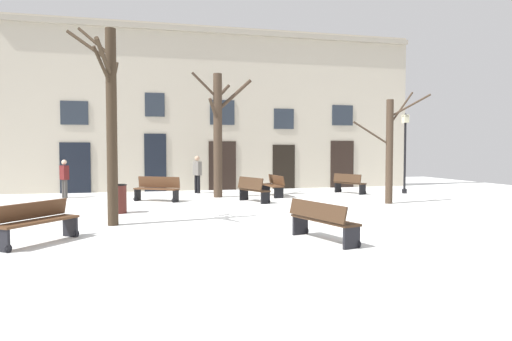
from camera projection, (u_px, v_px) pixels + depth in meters
ground_plane at (270, 216)px, 13.72m from camera, size 32.09×32.09×0.00m
building_facade at (220, 108)px, 22.40m from camera, size 20.05×0.60×7.91m
tree_right_of_center at (110, 120)px, 11.84m from camera, size 1.31×2.13×5.23m
tree_center at (390, 148)px, 16.70m from camera, size 2.77×1.13×4.14m
tree_foreground at (218, 131)px, 18.87m from camera, size 2.56×1.59×5.09m
streetlamp at (405, 144)px, 20.54m from camera, size 0.30×0.30×3.60m
litter_bin at (119, 199)px, 14.22m from camera, size 0.50×0.50×0.90m
bench_back_to_back_left at (37, 221)px, 9.65m from camera, size 1.51×1.75×0.88m
bench_facing_shops at (157, 188)px, 17.48m from camera, size 1.74×1.31×0.94m
bench_far_corner at (273, 185)px, 19.40m from camera, size 0.57×1.86×0.89m
bench_by_litter_bin at (322, 220)px, 9.87m from camera, size 0.99×1.96×0.87m
bench_back_to_back_right at (253, 189)px, 17.21m from camera, size 0.98×1.64×0.94m
bench_near_lamp at (349, 183)px, 20.54m from camera, size 1.07×1.59×0.89m
person_near_bench at (64, 177)px, 18.65m from camera, size 0.40×0.44×1.56m
person_by_shop_door at (197, 172)px, 20.68m from camera, size 0.40×0.44×1.69m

